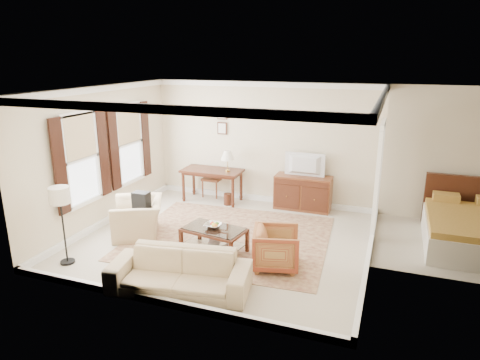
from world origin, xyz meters
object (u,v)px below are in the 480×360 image
Objects in this scene: writing_desk at (212,174)px; club_armchair at (138,212)px; striped_armchair at (276,246)px; sofa at (179,266)px; tv at (304,158)px; sideboard at (303,193)px; coffee_table at (214,234)px.

club_armchair is at bearing -103.33° from writing_desk.
sofa reaches higher than striped_armchair.
writing_desk is 2.29m from tv.
striped_armchair is 3.01m from club_armchair.
club_armchair is 2.44m from sofa.
tv is 0.41× the size of sofa.
tv is (0.00, -0.02, 0.84)m from sideboard.
striped_armchair is (0.19, -2.98, -0.85)m from tv.
sofa is at bearing -88.39° from coffee_table.
writing_desk is at bearing 26.20° from striped_armchair.
club_armchair is (-2.79, -2.56, -0.76)m from tv.
striped_armchair is at bearing 53.82° from club_armchair.
tv is at bearing -90.00° from sideboard.
tv is at bearing -10.76° from striped_armchair.
coffee_table is 1.78m from club_armchair.
sideboard is 1.08× the size of coffee_table.
striped_armchair is (0.19, -3.00, -0.01)m from sideboard.
coffee_table is (-1.03, -2.80, -0.88)m from tv.
writing_desk is 2.25m from sideboard.
striped_armchair is at bearing 36.97° from sofa.
club_armchair reaches higher than writing_desk.
tv reaches higher than striped_armchair.
sideboard is 3.80m from club_armchair.
club_armchair is (-2.79, -2.58, 0.08)m from sideboard.
tv reaches higher than sideboard.
coffee_table is (1.19, -2.63, -0.33)m from writing_desk.
tv is at bearing 104.30° from club_armchair.
sideboard is at bearing 4.76° from writing_desk.
sofa is (0.04, -1.41, 0.05)m from coffee_table.
striped_armchair reaches higher than coffee_table.
tv is at bearing 67.45° from sofa.
writing_desk is at bearing 114.30° from coffee_table.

